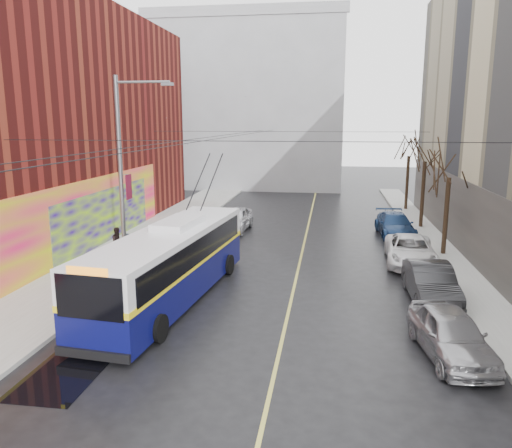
{
  "coord_description": "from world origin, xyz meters",
  "views": [
    {
      "loc": [
        2.91,
        -10.97,
        7.07
      ],
      "look_at": [
        -0.39,
        11.1,
        2.46
      ],
      "focal_mm": 35.0,
      "sensor_mm": 36.0,
      "label": 1
    }
  ],
  "objects_px": {
    "parked_car_a": "(451,334)",
    "parked_car_b": "(431,283)",
    "streetlight_pole": "(124,172)",
    "pedestrian_c": "(128,251)",
    "tree_mid": "(426,150)",
    "tree_far": "(409,146)",
    "pedestrian_a": "(71,282)",
    "trolleybus": "(170,263)",
    "parked_car_d": "(395,225)",
    "tree_near": "(450,163)",
    "parked_car_c": "(410,250)",
    "following_car": "(234,219)",
    "pedestrian_b": "(118,242)"
  },
  "relations": [
    {
      "from": "tree_mid",
      "to": "streetlight_pole",
      "type": "bearing_deg",
      "value": -139.35
    },
    {
      "from": "streetlight_pole",
      "to": "parked_car_d",
      "type": "bearing_deg",
      "value": 38.47
    },
    {
      "from": "streetlight_pole",
      "to": "parked_car_a",
      "type": "xyz_separation_m",
      "value": [
        12.82,
        -6.1,
        -4.12
      ]
    },
    {
      "from": "parked_car_c",
      "to": "pedestrian_a",
      "type": "distance_m",
      "value": 16.02
    },
    {
      "from": "tree_near",
      "to": "parked_car_b",
      "type": "bearing_deg",
      "value": -105.58
    },
    {
      "from": "tree_mid",
      "to": "tree_far",
      "type": "xyz_separation_m",
      "value": [
        0.0,
        7.0,
        -0.11
      ]
    },
    {
      "from": "streetlight_pole",
      "to": "tree_far",
      "type": "bearing_deg",
      "value": 52.88
    },
    {
      "from": "parked_car_d",
      "to": "pedestrian_c",
      "type": "height_order",
      "value": "pedestrian_c"
    },
    {
      "from": "parked_car_d",
      "to": "pedestrian_c",
      "type": "distance_m",
      "value": 16.57
    },
    {
      "from": "streetlight_pole",
      "to": "pedestrian_a",
      "type": "bearing_deg",
      "value": -102.33
    },
    {
      "from": "tree_mid",
      "to": "parked_car_c",
      "type": "height_order",
      "value": "tree_mid"
    },
    {
      "from": "parked_car_b",
      "to": "tree_mid",
      "type": "bearing_deg",
      "value": 80.57
    },
    {
      "from": "streetlight_pole",
      "to": "parked_car_a",
      "type": "bearing_deg",
      "value": -25.43
    },
    {
      "from": "tree_mid",
      "to": "parked_car_d",
      "type": "bearing_deg",
      "value": -127.99
    },
    {
      "from": "tree_near",
      "to": "pedestrian_b",
      "type": "distance_m",
      "value": 17.63
    },
    {
      "from": "following_car",
      "to": "pedestrian_a",
      "type": "distance_m",
      "value": 14.68
    },
    {
      "from": "trolleybus",
      "to": "parked_car_a",
      "type": "xyz_separation_m",
      "value": [
        9.98,
        -3.55,
        -0.8
      ]
    },
    {
      "from": "tree_near",
      "to": "parked_car_a",
      "type": "relative_size",
      "value": 1.49
    },
    {
      "from": "tree_near",
      "to": "pedestrian_c",
      "type": "bearing_deg",
      "value": -161.56
    },
    {
      "from": "parked_car_d",
      "to": "tree_far",
      "type": "bearing_deg",
      "value": 74.33
    },
    {
      "from": "tree_mid",
      "to": "tree_far",
      "type": "relative_size",
      "value": 1.02
    },
    {
      "from": "pedestrian_a",
      "to": "parked_car_d",
      "type": "bearing_deg",
      "value": -40.8
    },
    {
      "from": "parked_car_a",
      "to": "parked_car_b",
      "type": "relative_size",
      "value": 0.94
    },
    {
      "from": "pedestrian_a",
      "to": "tree_far",
      "type": "bearing_deg",
      "value": -30.14
    },
    {
      "from": "parked_car_d",
      "to": "pedestrian_a",
      "type": "relative_size",
      "value": 3.08
    },
    {
      "from": "following_car",
      "to": "tree_far",
      "type": "bearing_deg",
      "value": 41.11
    },
    {
      "from": "streetlight_pole",
      "to": "pedestrian_a",
      "type": "height_order",
      "value": "streetlight_pole"
    },
    {
      "from": "trolleybus",
      "to": "parked_car_b",
      "type": "xyz_separation_m",
      "value": [
        10.29,
        1.37,
        -0.78
      ]
    },
    {
      "from": "tree_mid",
      "to": "parked_car_d",
      "type": "height_order",
      "value": "tree_mid"
    },
    {
      "from": "tree_far",
      "to": "following_car",
      "type": "distance_m",
      "value": 16.09
    },
    {
      "from": "parked_car_c",
      "to": "pedestrian_b",
      "type": "height_order",
      "value": "pedestrian_b"
    },
    {
      "from": "pedestrian_a",
      "to": "pedestrian_c",
      "type": "relative_size",
      "value": 0.94
    },
    {
      "from": "trolleybus",
      "to": "pedestrian_c",
      "type": "height_order",
      "value": "trolleybus"
    },
    {
      "from": "trolleybus",
      "to": "pedestrian_c",
      "type": "distance_m",
      "value": 4.69
    },
    {
      "from": "trolleybus",
      "to": "parked_car_d",
      "type": "xyz_separation_m",
      "value": [
        10.29,
        12.99,
        -0.82
      ]
    },
    {
      "from": "parked_car_a",
      "to": "following_car",
      "type": "height_order",
      "value": "following_car"
    },
    {
      "from": "streetlight_pole",
      "to": "trolleybus",
      "type": "relative_size",
      "value": 0.76
    },
    {
      "from": "tree_near",
      "to": "pedestrian_a",
      "type": "bearing_deg",
      "value": -148.65
    },
    {
      "from": "parked_car_d",
      "to": "pedestrian_a",
      "type": "distance_m",
      "value": 19.88
    },
    {
      "from": "tree_near",
      "to": "pedestrian_c",
      "type": "distance_m",
      "value": 16.81
    },
    {
      "from": "pedestrian_b",
      "to": "streetlight_pole",
      "type": "bearing_deg",
      "value": -105.46
    },
    {
      "from": "parked_car_c",
      "to": "following_car",
      "type": "distance_m",
      "value": 12.03
    },
    {
      "from": "tree_mid",
      "to": "pedestrian_a",
      "type": "xyz_separation_m",
      "value": [
        -15.95,
        -16.72,
        -4.3
      ]
    },
    {
      "from": "parked_car_c",
      "to": "parked_car_d",
      "type": "bearing_deg",
      "value": 93.47
    },
    {
      "from": "parked_car_c",
      "to": "pedestrian_a",
      "type": "relative_size",
      "value": 3.17
    },
    {
      "from": "tree_near",
      "to": "tree_mid",
      "type": "distance_m",
      "value": 7.01
    },
    {
      "from": "streetlight_pole",
      "to": "pedestrian_c",
      "type": "bearing_deg",
      "value": 113.45
    },
    {
      "from": "parked_car_d",
      "to": "parked_car_c",
      "type": "bearing_deg",
      "value": -93.85
    },
    {
      "from": "tree_mid",
      "to": "following_car",
      "type": "bearing_deg",
      "value": -168.35
    },
    {
      "from": "streetlight_pole",
      "to": "pedestrian_b",
      "type": "height_order",
      "value": "streetlight_pole"
    }
  ]
}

